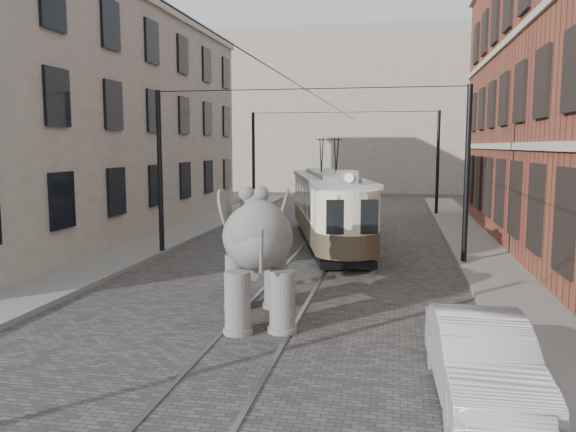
# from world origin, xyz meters

# --- Properties ---
(ground) EXTENTS (120.00, 120.00, 0.00)m
(ground) POSITION_xyz_m (0.00, 0.00, 0.00)
(ground) COLOR #494744
(tram_rails) EXTENTS (1.54, 80.00, 0.02)m
(tram_rails) POSITION_xyz_m (0.00, 0.00, 0.01)
(tram_rails) COLOR slate
(tram_rails) RESTS_ON ground
(sidewalk_right) EXTENTS (2.00, 60.00, 0.15)m
(sidewalk_right) POSITION_xyz_m (6.00, 0.00, 0.07)
(sidewalk_right) COLOR slate
(sidewalk_right) RESTS_ON ground
(sidewalk_left) EXTENTS (2.00, 60.00, 0.15)m
(sidewalk_left) POSITION_xyz_m (-6.50, 0.00, 0.07)
(sidewalk_left) COLOR slate
(sidewalk_left) RESTS_ON ground
(stucco_building) EXTENTS (7.00, 24.00, 10.00)m
(stucco_building) POSITION_xyz_m (-11.00, 10.00, 5.00)
(stucco_building) COLOR gray
(stucco_building) RESTS_ON ground
(distant_block) EXTENTS (28.00, 10.00, 14.00)m
(distant_block) POSITION_xyz_m (0.00, 40.00, 7.00)
(distant_block) COLOR gray
(distant_block) RESTS_ON ground
(catenary) EXTENTS (11.00, 30.20, 6.00)m
(catenary) POSITION_xyz_m (-0.20, 5.00, 3.00)
(catenary) COLOR black
(catenary) RESTS_ON ground
(tram) EXTENTS (4.74, 11.05, 4.30)m
(tram) POSITION_xyz_m (0.20, 9.45, 2.15)
(tram) COLOR #EEEAC0
(tram) RESTS_ON ground
(elephant) EXTENTS (3.99, 5.48, 3.01)m
(elephant) POSITION_xyz_m (-0.19, -1.16, 1.50)
(elephant) COLOR #63605C
(elephant) RESTS_ON ground
(parked_car) EXTENTS (1.61, 4.10, 1.33)m
(parked_car) POSITION_xyz_m (4.30, -4.65, 0.67)
(parked_car) COLOR #A6A7AB
(parked_car) RESTS_ON ground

